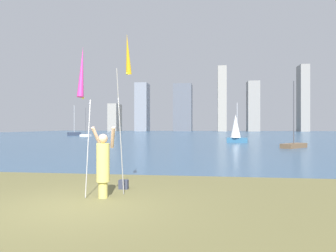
% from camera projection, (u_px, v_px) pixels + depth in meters
% --- Properties ---
extents(ground, '(120.00, 138.00, 0.12)m').
position_uv_depth(ground, '(192.00, 136.00, 57.44)').
color(ground, brown).
extents(person, '(0.66, 0.49, 1.79)m').
position_uv_depth(person, '(103.00, 163.00, 7.70)').
color(person, '#D8CC66').
rests_on(person, ground).
extents(kite_flag_left, '(0.16, 0.72, 3.75)m').
position_uv_depth(kite_flag_left, '(82.00, 75.00, 7.45)').
color(kite_flag_left, '#B2B2B7').
rests_on(kite_flag_left, ground).
extents(kite_flag_right, '(0.16, 1.24, 4.31)m').
position_uv_depth(kite_flag_right, '(127.00, 59.00, 8.39)').
color(kite_flag_right, '#B2B2B7').
rests_on(kite_flag_right, ground).
extents(bag, '(0.27, 0.16, 0.26)m').
position_uv_depth(bag, '(124.00, 184.00, 8.78)').
color(bag, '#33384C').
rests_on(bag, ground).
extents(sailboat_0, '(2.34, 1.28, 4.46)m').
position_uv_depth(sailboat_0, '(236.00, 129.00, 34.20)').
color(sailboat_0, '#2D6084').
rests_on(sailboat_0, ground).
extents(sailboat_1, '(2.63, 2.78, 5.62)m').
position_uv_depth(sailboat_1, '(294.00, 144.00, 25.59)').
color(sailboat_1, brown).
rests_on(sailboat_1, ground).
extents(sailboat_2, '(2.08, 2.47, 6.00)m').
position_uv_depth(sailboat_2, '(74.00, 133.00, 60.02)').
color(sailboat_2, '#333D51').
rests_on(sailboat_2, ground).
extents(sailboat_4, '(2.00, 1.14, 5.19)m').
position_uv_depth(sailboat_4, '(86.00, 135.00, 55.04)').
color(sailboat_4, white).
rests_on(sailboat_4, ground).
extents(skyline_tower_0, '(3.44, 7.86, 10.41)m').
position_uv_depth(skyline_tower_0, '(115.00, 118.00, 118.11)').
color(skyline_tower_0, gray).
rests_on(skyline_tower_0, ground).
extents(skyline_tower_1, '(4.63, 6.94, 18.17)m').
position_uv_depth(skyline_tower_1, '(142.00, 107.00, 116.73)').
color(skyline_tower_1, gray).
rests_on(skyline_tower_1, ground).
extents(skyline_tower_2, '(6.87, 7.44, 17.89)m').
position_uv_depth(skyline_tower_2, '(183.00, 108.00, 117.25)').
color(skyline_tower_2, '#565B66').
rests_on(skyline_tower_2, ground).
extents(skyline_tower_3, '(3.21, 3.77, 24.18)m').
position_uv_depth(skyline_tower_3, '(222.00, 99.00, 113.77)').
color(skyline_tower_3, gray).
rests_on(skyline_tower_3, ground).
extents(skyline_tower_4, '(4.21, 6.12, 18.28)m').
position_uv_depth(skyline_tower_4, '(253.00, 107.00, 112.54)').
color(skyline_tower_4, gray).
rests_on(skyline_tower_4, ground).
extents(skyline_tower_5, '(3.11, 5.84, 23.79)m').
position_uv_depth(skyline_tower_5, '(303.00, 98.00, 110.16)').
color(skyline_tower_5, gray).
rests_on(skyline_tower_5, ground).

